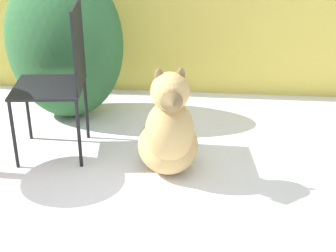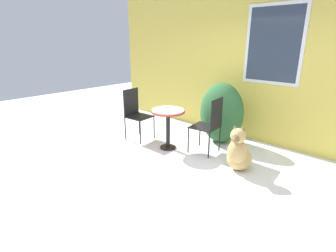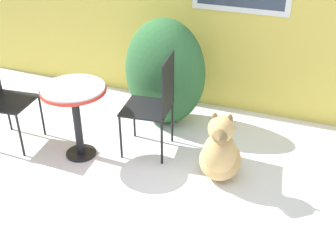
% 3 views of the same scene
% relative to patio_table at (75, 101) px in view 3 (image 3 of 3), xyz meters
% --- Properties ---
extents(ground_plane, '(16.00, 16.00, 0.00)m').
position_rel_patio_table_xyz_m(ground_plane, '(0.98, -0.59, -0.63)').
color(ground_plane, white).
extents(shrub_left, '(0.93, 0.66, 1.24)m').
position_rel_patio_table_xyz_m(shrub_left, '(0.56, 0.98, -0.01)').
color(shrub_left, '#2D6033').
rests_on(shrub_left, ground_plane).
extents(patio_table, '(0.64, 0.64, 0.79)m').
position_rel_patio_table_xyz_m(patio_table, '(0.00, 0.00, 0.00)').
color(patio_table, black).
rests_on(patio_table, ground_plane).
extents(patio_chair_near_table, '(0.52, 0.52, 1.07)m').
position_rel_patio_table_xyz_m(patio_chair_near_table, '(0.71, 0.36, -0.05)').
color(patio_chair_near_table, black).
rests_on(patio_chair_near_table, ground_plane).
extents(patio_chair_far_side, '(0.52, 0.52, 1.07)m').
position_rel_patio_table_xyz_m(patio_chair_far_side, '(-0.88, -0.06, -0.05)').
color(patio_chair_far_side, black).
rests_on(patio_chair_far_side, ground_plane).
extents(dog, '(0.47, 0.67, 0.78)m').
position_rel_patio_table_xyz_m(dog, '(1.46, 0.11, -0.34)').
color(dog, tan).
rests_on(dog, ground_plane).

